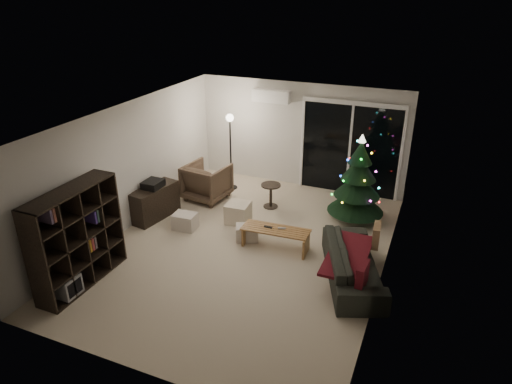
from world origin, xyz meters
TOP-DOWN VIEW (x-y plane):
  - room at (0.46, 1.49)m, footprint 6.50×7.51m
  - bookshelf at (-2.25, -1.99)m, footprint 0.81×1.73m
  - media_cabinet at (-2.25, 0.42)m, footprint 0.59×1.16m
  - stereo at (-2.25, 0.42)m, footprint 0.35×0.41m
  - armchair at (-1.68, 1.66)m, footprint 1.00×1.02m
  - ottoman at (-0.55, 0.90)m, footprint 0.49×0.49m
  - cardboard_box_a at (-1.42, 0.22)m, footprint 0.47×0.37m
  - cardboard_box_b at (-0.09, 0.31)m, footprint 0.51×0.46m
  - side_table at (-0.18, 1.81)m, footprint 0.50×0.50m
  - floor_lamp at (-1.43, 2.41)m, footprint 0.28×0.28m
  - sofa at (2.05, -0.18)m, footprint 1.48×2.20m
  - sofa_throw at (1.95, -0.18)m, footprint 0.64×1.48m
  - cushion_a at (2.30, 0.47)m, footprint 0.15×0.40m
  - cushion_b at (2.30, -0.83)m, footprint 0.15×0.40m
  - coffee_table at (0.52, 0.24)m, footprint 1.27×0.51m
  - remote_a at (0.37, 0.24)m, footprint 0.16×0.05m
  - remote_b at (0.62, 0.29)m, footprint 0.15×0.09m
  - christmas_tree at (1.66, 1.92)m, footprint 1.29×1.29m

SIDE VIEW (x-z plane):
  - cardboard_box_b at x=-0.09m, z-range 0.00..0.29m
  - cardboard_box_a at x=-1.42m, z-range 0.00..0.32m
  - coffee_table at x=0.52m, z-range 0.00..0.40m
  - ottoman at x=-0.55m, z-range 0.00..0.42m
  - side_table at x=-0.18m, z-range 0.00..0.54m
  - sofa at x=2.05m, z-range 0.00..0.60m
  - media_cabinet at x=-2.25m, z-range 0.00..0.69m
  - remote_a at x=0.37m, z-range 0.40..0.42m
  - remote_b at x=0.62m, z-range 0.40..0.42m
  - armchair at x=-1.68m, z-range 0.00..0.83m
  - sofa_throw at x=1.95m, z-range 0.41..0.46m
  - cushion_a at x=2.30m, z-range 0.34..0.74m
  - cushion_b at x=2.30m, z-range 0.34..0.74m
  - stereo at x=-2.25m, z-range 0.69..0.84m
  - bookshelf at x=-2.25m, z-range 0.00..1.68m
  - floor_lamp at x=-1.43m, z-range 0.00..1.77m
  - christmas_tree at x=1.66m, z-range 0.00..1.87m
  - room at x=0.46m, z-range -0.28..2.32m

